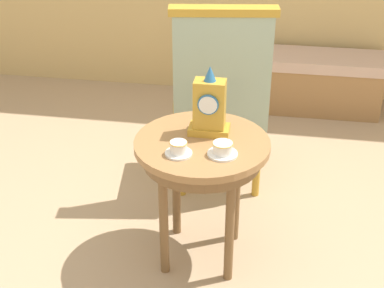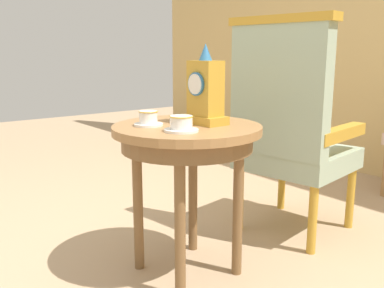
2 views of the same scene
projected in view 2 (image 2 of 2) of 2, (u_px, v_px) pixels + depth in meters
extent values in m
plane|color=tan|center=(168.00, 273.00, 1.90)|extent=(10.00, 10.00, 0.00)
cylinder|color=#9E7042|center=(187.00, 129.00, 1.79)|extent=(0.63, 0.63, 0.03)
cylinder|color=brown|center=(187.00, 141.00, 1.80)|extent=(0.56, 0.56, 0.07)
cylinder|color=brown|center=(238.00, 206.00, 1.83)|extent=(0.04, 0.04, 0.63)
cylinder|color=brown|center=(193.00, 189.00, 2.07)|extent=(0.04, 0.04, 0.63)
cylinder|color=brown|center=(138.00, 202.00, 1.88)|extent=(0.04, 0.04, 0.63)
cylinder|color=brown|center=(180.00, 224.00, 1.64)|extent=(0.04, 0.04, 0.63)
cylinder|color=white|center=(148.00, 125.00, 1.76)|extent=(0.12, 0.12, 0.01)
cylinder|color=white|center=(148.00, 117.00, 1.76)|extent=(0.07, 0.07, 0.05)
torus|color=gold|center=(148.00, 112.00, 1.75)|extent=(0.08, 0.08, 0.00)
cylinder|color=white|center=(181.00, 130.00, 1.63)|extent=(0.13, 0.13, 0.01)
cylinder|color=white|center=(181.00, 122.00, 1.63)|extent=(0.09, 0.09, 0.05)
torus|color=gold|center=(181.00, 116.00, 1.62)|extent=(0.09, 0.09, 0.00)
cube|color=gold|center=(205.00, 120.00, 1.81)|extent=(0.19, 0.11, 0.04)
cube|color=gold|center=(205.00, 88.00, 1.79)|extent=(0.14, 0.09, 0.23)
cylinder|color=teal|center=(196.00, 84.00, 1.75)|extent=(0.10, 0.01, 0.10)
cylinder|color=white|center=(195.00, 84.00, 1.75)|extent=(0.08, 0.00, 0.08)
cone|color=teal|center=(206.00, 52.00, 1.75)|extent=(0.06, 0.06, 0.07)
cube|color=#9EB299|center=(297.00, 158.00, 2.31)|extent=(0.59, 0.59, 0.11)
cube|color=#9EB299|center=(279.00, 91.00, 2.08)|extent=(0.53, 0.17, 0.64)
cube|color=gold|center=(282.00, 19.00, 2.01)|extent=(0.57, 0.18, 0.04)
cube|color=gold|center=(340.00, 134.00, 2.12)|extent=(0.14, 0.47, 0.06)
cube|color=gold|center=(263.00, 123.00, 2.43)|extent=(0.14, 0.47, 0.06)
cylinder|color=gold|center=(350.00, 198.00, 2.37)|extent=(0.04, 0.04, 0.35)
cylinder|color=gold|center=(282.00, 182.00, 2.66)|extent=(0.04, 0.04, 0.35)
cylinder|color=gold|center=(313.00, 219.00, 2.05)|extent=(0.04, 0.04, 0.35)
cylinder|color=gold|center=(240.00, 199.00, 2.35)|extent=(0.04, 0.04, 0.35)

